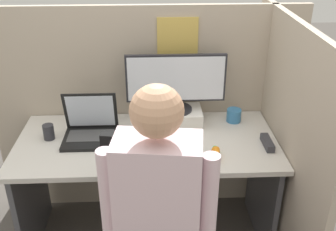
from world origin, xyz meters
The scene contains 12 objects.
cubicle_panel_back centered at (0.00, 0.72, 0.72)m, with size 2.02×0.05×1.44m.
cubicle_panel_right centered at (0.79, 0.28, 0.72)m, with size 0.04×1.34×1.44m.
desk centered at (0.00, 0.35, 0.56)m, with size 1.52×0.70×0.73m.
paper_box centered at (0.18, 0.57, 0.78)m, with size 0.33×0.21×0.09m.
monitor centered at (0.18, 0.57, 1.01)m, with size 0.61×0.20×0.36m.
laptop centered at (-0.33, 0.40, 0.79)m, with size 0.31×0.26×0.27m.
mouse centered at (-0.08, 0.21, 0.75)m, with size 0.06×0.04×0.03m.
stapler centered at (0.69, 0.26, 0.75)m, with size 0.04×0.16×0.04m.
carrot_toy centered at (0.38, 0.13, 0.76)m, with size 0.05×0.14×0.05m.
person centered at (0.06, -0.43, 0.81)m, with size 0.48×0.46×1.39m.
coffee_mug centered at (0.55, 0.56, 0.78)m, with size 0.09×0.09×0.08m.
pen_cup centered at (-0.57, 0.39, 0.78)m, with size 0.06×0.06×0.09m.
Camera 1 is at (0.03, -1.63, 1.91)m, focal length 42.00 mm.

